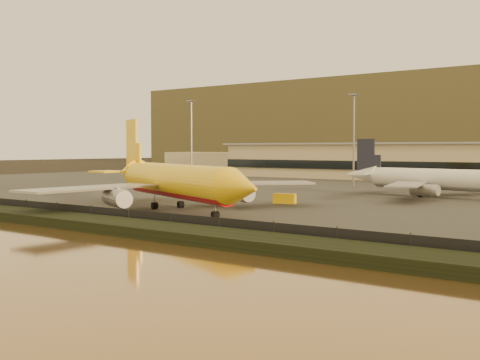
% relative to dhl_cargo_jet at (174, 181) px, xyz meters
% --- Properties ---
extents(ground, '(900.00, 900.00, 0.00)m').
position_rel_dhl_cargo_jet_xyz_m(ground, '(7.34, -6.12, -5.12)').
color(ground, black).
rests_on(ground, ground).
extents(embankment, '(320.00, 7.00, 1.40)m').
position_rel_dhl_cargo_jet_xyz_m(embankment, '(7.34, -23.12, -4.42)').
color(embankment, black).
rests_on(embankment, ground).
extents(tarmac, '(320.00, 220.00, 0.20)m').
position_rel_dhl_cargo_jet_xyz_m(tarmac, '(7.34, 88.88, -5.02)').
color(tarmac, '#2D2D2D').
rests_on(tarmac, ground).
extents(perimeter_fence, '(300.00, 0.05, 2.20)m').
position_rel_dhl_cargo_jet_xyz_m(perimeter_fence, '(7.34, -19.12, -3.82)').
color(perimeter_fence, black).
rests_on(perimeter_fence, tarmac).
extents(terminal_building, '(202.00, 25.00, 12.60)m').
position_rel_dhl_cargo_jet_xyz_m(terminal_building, '(-7.18, 119.43, 1.13)').
color(terminal_building, '#C1B086').
rests_on(terminal_building, tarmac).
extents(apron_light_masts, '(152.20, 12.20, 25.40)m').
position_rel_dhl_cargo_jet_xyz_m(apron_light_masts, '(22.34, 68.88, 10.59)').
color(apron_light_masts, slate).
rests_on(apron_light_masts, tarmac).
extents(dhl_cargo_jet, '(52.46, 49.68, 16.46)m').
position_rel_dhl_cargo_jet_xyz_m(dhl_cargo_jet, '(0.00, 0.00, 0.00)').
color(dhl_cargo_jet, yellow).
rests_on(dhl_cargo_jet, tarmac).
extents(white_narrowbody_jet, '(44.80, 43.33, 12.88)m').
position_rel_dhl_cargo_jet_xyz_m(white_narrowbody_jet, '(26.72, 53.63, -1.07)').
color(white_narrowbody_jet, white).
rests_on(white_narrowbody_jet, tarmac).
extents(gse_vehicle_yellow, '(4.60, 3.02, 1.91)m').
position_rel_dhl_cargo_jet_xyz_m(gse_vehicle_yellow, '(8.51, 21.87, -3.96)').
color(gse_vehicle_yellow, yellow).
rests_on(gse_vehicle_yellow, tarmac).
extents(gse_vehicle_white, '(4.20, 1.99, 1.86)m').
position_rel_dhl_cargo_jet_xyz_m(gse_vehicle_white, '(-15.47, 32.73, -3.98)').
color(gse_vehicle_white, white).
rests_on(gse_vehicle_white, tarmac).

